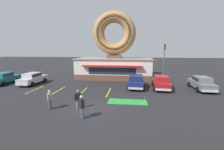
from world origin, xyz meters
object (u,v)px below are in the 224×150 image
car_grey (201,83)px  car_red (161,82)px  car_navy (136,81)px  car_teal (4,78)px  trash_bin (156,78)px  car_silver (33,78)px  golf_ball (117,101)px  traffic_light_pole (164,55)px  pedestrian_hooded_kid (50,99)px  putting_flag_pin (145,98)px  pedestrian_blue_sweater_man (78,99)px  pedestrian_leather_jacket_man (82,106)px

car_grey → car_red: bearing=-179.5°
car_grey → car_navy: size_ratio=0.99×
car_teal → car_navy: (18.38, 0.19, 0.00)m
car_navy → trash_bin: (3.08, 3.79, -0.37)m
car_red → car_navy: same height
car_navy → car_silver: bearing=179.5°
golf_ball → traffic_light_pole: bearing=65.4°
car_grey → car_silver: 22.02m
car_teal → pedestrian_hooded_kid: car_teal is taller
pedestrian_hooded_kid → putting_flag_pin: bearing=17.6°
car_grey → putting_flag_pin: bearing=-142.8°
car_grey → car_silver: size_ratio=1.00×
car_red → pedestrian_blue_sweater_man: size_ratio=2.96×
traffic_light_pole → pedestrian_hooded_kid: bearing=-124.4°
car_grey → car_teal: (-26.15, -0.07, 0.00)m
trash_bin → traffic_light_pole: size_ratio=0.17×
car_red → pedestrian_hooded_kid: bearing=-142.5°
car_silver → car_navy: size_ratio=1.00×
pedestrian_blue_sweater_man → car_grey: bearing=30.6°
pedestrian_leather_jacket_man → trash_bin: (7.13, 13.13, -0.45)m
car_silver → pedestrian_leather_jacket_man: 13.90m
car_navy → trash_bin: car_navy is taller
pedestrian_blue_sweater_man → traffic_light_pole: traffic_light_pole is taller
car_navy → pedestrian_leather_jacket_man: 10.18m
car_teal → car_grey: bearing=0.2°
car_red → car_navy: 3.05m
golf_ball → putting_flag_pin: 2.56m
car_silver → car_navy: same height
pedestrian_leather_jacket_man → trash_bin: bearing=61.5°
car_red → pedestrian_hooded_kid: (-10.20, -7.84, 0.01)m
putting_flag_pin → pedestrian_hooded_kid: 8.19m
car_teal → traffic_light_pole: size_ratio=0.80×
car_red → traffic_light_pole: 11.44m
golf_ball → trash_bin: 10.69m
trash_bin → car_navy: bearing=-129.1°
trash_bin → car_red: bearing=-90.5°
car_teal → car_silver: (4.13, 0.30, 0.00)m
car_silver → car_navy: 14.25m
pedestrian_hooded_kid → pedestrian_blue_sweater_man: bearing=9.2°
car_silver → car_navy: bearing=-0.5°
putting_flag_pin → pedestrian_leather_jacket_man: bearing=-140.9°
car_grey → pedestrian_blue_sweater_man: 14.75m
pedestrian_hooded_kid → pedestrian_leather_jacket_man: pedestrian_leather_jacket_man is taller
putting_flag_pin → trash_bin: 9.63m
putting_flag_pin → trash_bin: size_ratio=0.56×
car_grey → trash_bin: car_grey is taller
pedestrian_blue_sweater_man → pedestrian_leather_jacket_man: bearing=-62.7°
car_grey → pedestrian_leather_jacket_man: size_ratio=2.69×
trash_bin → traffic_light_pole: traffic_light_pole is taller
car_teal → pedestrian_leather_jacket_man: size_ratio=2.72×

